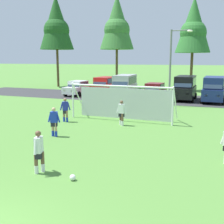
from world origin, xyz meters
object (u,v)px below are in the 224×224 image
object	(u,v)px
player_defender_far	(65,110)
street_lamp	(172,67)
soccer_goal	(123,101)
player_winger_right	(54,122)
parked_car_slot_far_left	(78,88)
player_winger_left	(39,152)
soccer_ball	(73,177)
parked_car_slot_center	(154,91)
parked_car_slot_left	(105,86)
parked_car_slot_center_right	(185,87)
player_striker_near	(122,113)
parked_car_slot_right	(214,89)
parked_car_slot_center_left	(125,85)

from	to	relation	value
player_defender_far	street_lamp	world-z (taller)	street_lamp
soccer_goal	player_defender_far	distance (m)	4.15
player_winger_right	parked_car_slot_far_left	world-z (taller)	parked_car_slot_far_left
player_defender_far	player_winger_left	xyz separation A→B (m)	(3.73, -8.30, 0.00)
street_lamp	soccer_ball	bearing A→B (deg)	-90.86
street_lamp	player_defender_far	bearing A→B (deg)	-119.77
soccer_goal	parked_car_slot_center	size ratio (longest dim) A/B	1.75
soccer_goal	parked_car_slot_far_left	xyz separation A→B (m)	(-9.60, 11.16, -0.42)
player_winger_right	parked_car_slot_left	distance (m)	18.93
player_winger_right	parked_car_slot_left	world-z (taller)	parked_car_slot_left
soccer_ball	parked_car_slot_center_right	distance (m)	22.55
player_winger_left	player_winger_right	distance (m)	5.28
player_striker_near	street_lamp	bearing A→B (deg)	80.40
player_defender_far	parked_car_slot_right	world-z (taller)	parked_car_slot_right
player_winger_right	street_lamp	world-z (taller)	street_lamp
player_defender_far	street_lamp	distance (m)	11.46
player_striker_near	parked_car_slot_right	size ratio (longest dim) A/B	0.34
player_defender_far	parked_car_slot_center_right	size ratio (longest dim) A/B	0.34
parked_car_slot_center_right	player_winger_left	bearing A→B (deg)	-96.34
parked_car_slot_center_left	parked_car_slot_center_right	xyz separation A→B (m)	(6.61, 0.30, 0.00)
parked_car_slot_left	parked_car_slot_right	distance (m)	12.35
player_striker_near	player_winger_right	distance (m)	4.71
parked_car_slot_right	soccer_goal	bearing A→B (deg)	-116.73
parked_car_slot_center	street_lamp	distance (m)	5.30
player_winger_left	parked_car_slot_center	distance (m)	21.81
player_winger_left	parked_car_slot_left	world-z (taller)	parked_car_slot_left
parked_car_slot_center_left	player_defender_far	bearing A→B (deg)	-88.33
player_striker_near	parked_car_slot_right	distance (m)	14.13
parked_car_slot_center_right	parked_car_slot_right	world-z (taller)	same
soccer_ball	player_winger_right	size ratio (longest dim) A/B	0.13
soccer_ball	parked_car_slot_center	size ratio (longest dim) A/B	0.05
player_winger_left	player_striker_near	bearing A→B (deg)	88.51
player_winger_left	parked_car_slot_far_left	size ratio (longest dim) A/B	0.38
parked_car_slot_center	player_defender_far	bearing A→B (deg)	-102.74
soccer_goal	parked_car_slot_right	xyz separation A→B (m)	(5.65, 11.22, 0.05)
soccer_goal	parked_car_slot_center_right	xyz separation A→B (m)	(2.80, 11.69, 0.05)
player_striker_near	player_winger_right	xyz separation A→B (m)	(-2.57, -3.95, 0.00)
parked_car_slot_right	street_lamp	distance (m)	5.70
player_striker_near	parked_car_slot_center_right	distance (m)	13.83
player_defender_far	parked_car_slot_center	world-z (taller)	parked_car_slot_center
parked_car_slot_center	parked_car_slot_left	bearing A→B (deg)	168.47
soccer_goal	parked_car_slot_center_right	bearing A→B (deg)	76.52
soccer_ball	street_lamp	bearing A→B (deg)	89.14
soccer_goal	parked_car_slot_center_right	distance (m)	12.02
parked_car_slot_center_left	street_lamp	bearing A→B (deg)	-34.36
parked_car_slot_center_right	soccer_goal	bearing A→B (deg)	-103.48
player_striker_near	parked_car_slot_far_left	world-z (taller)	parked_car_slot_far_left
player_defender_far	parked_car_slot_center	bearing A→B (deg)	77.26
soccer_goal	player_winger_left	xyz separation A→B (m)	(0.32, -10.62, -0.47)
player_winger_right	parked_car_slot_far_left	xyz separation A→B (m)	(-7.58, 17.06, 0.05)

